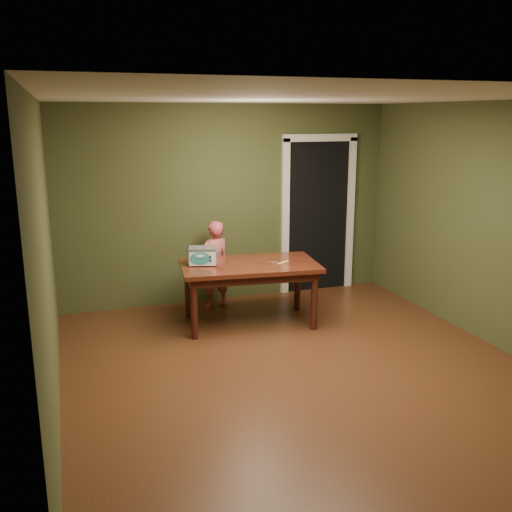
# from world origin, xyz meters

# --- Properties ---
(floor) EXTENTS (5.00, 5.00, 0.00)m
(floor) POSITION_xyz_m (0.00, 0.00, 0.00)
(floor) COLOR #4E2616
(floor) RESTS_ON ground
(room_shell) EXTENTS (4.52, 5.02, 2.61)m
(room_shell) POSITION_xyz_m (0.00, 0.00, 1.71)
(room_shell) COLOR #3E4625
(room_shell) RESTS_ON ground
(doorway) EXTENTS (1.10, 0.66, 2.25)m
(doorway) POSITION_xyz_m (1.30, 2.78, 1.06)
(doorway) COLOR black
(doorway) RESTS_ON ground
(dining_table) EXTENTS (1.70, 1.09, 0.75)m
(dining_table) POSITION_xyz_m (-0.06, 1.45, 0.65)
(dining_table) COLOR #3E140E
(dining_table) RESTS_ON floor
(toy_oven) EXTENTS (0.38, 0.30, 0.21)m
(toy_oven) POSITION_xyz_m (-0.59, 1.57, 0.86)
(toy_oven) COLOR #4C4F54
(toy_oven) RESTS_ON dining_table
(baking_pan) EXTENTS (0.10, 0.10, 0.02)m
(baking_pan) POSITION_xyz_m (0.21, 1.34, 0.76)
(baking_pan) COLOR silver
(baking_pan) RESTS_ON dining_table
(spatula) EXTENTS (0.17, 0.11, 0.01)m
(spatula) POSITION_xyz_m (0.33, 1.35, 0.75)
(spatula) COLOR #FCDC6D
(spatula) RESTS_ON dining_table
(child) EXTENTS (0.48, 0.38, 1.15)m
(child) POSITION_xyz_m (-0.29, 2.16, 0.57)
(child) COLOR #C25058
(child) RESTS_ON floor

